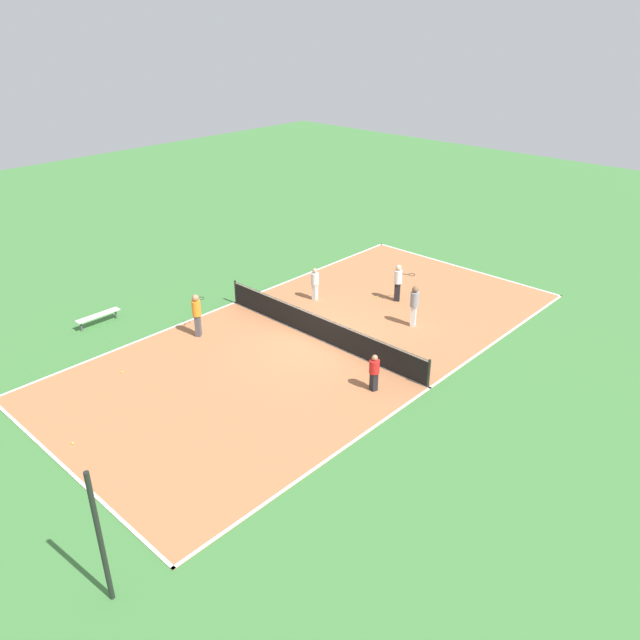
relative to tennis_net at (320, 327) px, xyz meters
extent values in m
plane|color=#3D7538|center=(0.00, 0.00, -0.58)|extent=(80.00, 80.00, 0.00)
cube|color=#AD6B42|center=(0.00, 0.00, -0.57)|extent=(10.65, 21.69, 0.02)
cube|color=white|center=(-5.27, 0.00, -0.56)|extent=(0.10, 21.69, 0.00)
cube|color=white|center=(5.27, 0.00, -0.56)|extent=(0.10, 21.69, 0.00)
cube|color=white|center=(0.00, -10.79, -0.56)|extent=(10.65, 0.10, 0.00)
cube|color=white|center=(0.00, 10.79, -0.56)|extent=(10.65, 0.10, 0.00)
cube|color=white|center=(0.00, 0.00, -0.56)|extent=(10.65, 0.10, 0.00)
cylinder|color=black|center=(-5.17, 0.00, -0.01)|extent=(0.10, 0.10, 1.09)
cylinder|color=black|center=(5.17, 0.00, -0.01)|extent=(0.10, 0.10, 1.09)
cube|color=black|center=(0.00, 0.00, -0.03)|extent=(10.35, 0.03, 1.04)
cube|color=white|center=(0.00, 0.00, 0.46)|extent=(10.35, 0.04, 0.06)
cube|color=silver|center=(7.79, 5.33, -0.15)|extent=(0.36, 1.90, 0.04)
cylinder|color=#4C4C51|center=(7.79, 4.53, -0.37)|extent=(0.08, 0.08, 0.41)
cylinder|color=#4C4C51|center=(7.79, 6.13, -0.37)|extent=(0.08, 0.08, 0.41)
cube|color=white|center=(2.84, -2.71, -0.17)|extent=(0.26, 0.30, 0.76)
cylinder|color=silver|center=(2.84, -2.71, 0.47)|extent=(0.45, 0.45, 0.53)
sphere|color=tan|center=(2.84, -2.71, 0.86)|extent=(0.23, 0.23, 0.23)
cube|color=black|center=(-3.89, 1.44, -0.21)|extent=(0.30, 0.27, 0.69)
cylinder|color=red|center=(-3.89, 1.44, 0.38)|extent=(0.46, 0.46, 0.48)
sphere|color=#A87A56|center=(-3.89, 1.44, 0.72)|extent=(0.21, 0.21, 0.21)
cube|color=#4C4C51|center=(3.85, 3.11, -0.10)|extent=(0.31, 0.32, 0.91)
cylinder|color=orange|center=(3.85, 3.11, 0.68)|extent=(0.50, 0.50, 0.64)
sphere|color=#A87A56|center=(3.85, 3.11, 1.13)|extent=(0.27, 0.27, 0.27)
cylinder|color=#262626|center=(4.04, 2.85, 0.84)|extent=(0.19, 0.24, 0.03)
torus|color=black|center=(4.21, 2.62, 0.84)|extent=(0.42, 0.42, 0.02)
cube|color=black|center=(0.01, -5.16, -0.12)|extent=(0.32, 0.30, 0.87)
cylinder|color=white|center=(0.01, -5.16, 0.62)|extent=(0.49, 0.49, 0.61)
sphere|color=beige|center=(0.01, -5.16, 1.06)|extent=(0.26, 0.26, 0.26)
cylinder|color=#262626|center=(-0.27, -5.32, 0.77)|extent=(0.26, 0.17, 0.03)
torus|color=black|center=(-0.51, -5.46, 0.77)|extent=(0.42, 0.42, 0.02)
cube|color=white|center=(-2.01, -3.56, -0.10)|extent=(0.28, 0.31, 0.90)
cylinder|color=gray|center=(-2.01, -3.56, 0.66)|extent=(0.47, 0.47, 0.63)
sphere|color=brown|center=(-2.01, -3.56, 1.11)|extent=(0.27, 0.27, 0.27)
sphere|color=#CCE033|center=(0.88, -4.83, -0.52)|extent=(0.07, 0.07, 0.07)
sphere|color=#CCE033|center=(4.80, -1.36, -0.52)|extent=(0.07, 0.07, 0.07)
sphere|color=#CCE033|center=(3.54, 6.81, -0.52)|extent=(0.07, 0.07, 0.07)
sphere|color=#CCE033|center=(0.91, 10.10, -0.52)|extent=(0.07, 0.07, 0.07)
cylinder|color=black|center=(-4.95, 12.21, 1.22)|extent=(0.12, 0.12, 3.60)
camera|label=1|loc=(-15.07, 16.21, 11.28)|focal=35.00mm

